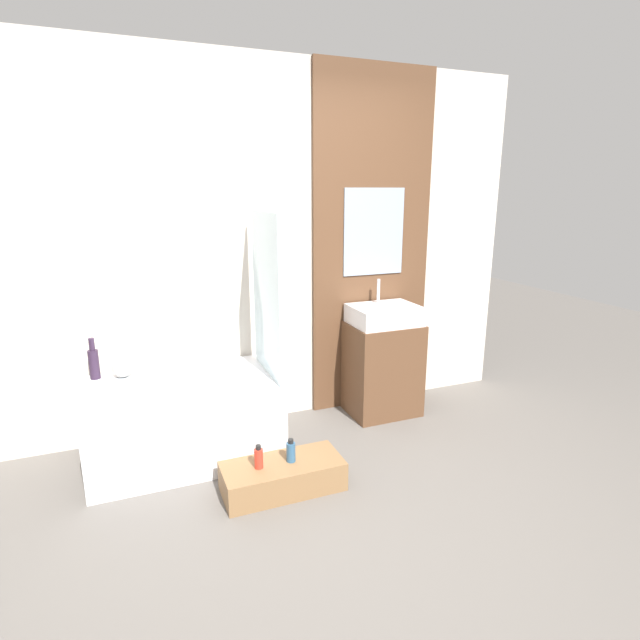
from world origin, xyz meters
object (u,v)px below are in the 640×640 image
(wooden_step_bench, at_px, (283,476))
(bottle_soap_primary, at_px, (259,458))
(bathtub, at_px, (184,419))
(vase_round_light, at_px, (123,367))
(vase_tall_dark, at_px, (94,362))
(sink, at_px, (384,315))
(bottle_soap_secondary, at_px, (291,451))

(wooden_step_bench, xyz_separation_m, bottle_soap_primary, (-0.14, 0.00, 0.15))
(bathtub, relative_size, vase_round_light, 9.05)
(wooden_step_bench, xyz_separation_m, vase_tall_dark, (-0.99, 0.87, 0.55))
(sink, bearing_deg, bottle_soap_primary, -148.60)
(sink, xyz_separation_m, vase_tall_dark, (-2.04, 0.14, -0.16))
(wooden_step_bench, bearing_deg, vase_tall_dark, 138.57)
(bathtub, xyz_separation_m, sink, (1.53, 0.13, 0.53))
(wooden_step_bench, relative_size, bottle_soap_primary, 4.98)
(sink, height_order, bottle_soap_primary, sink)
(vase_round_light, bearing_deg, bottle_soap_secondary, -43.89)
(vase_tall_dark, relative_size, vase_round_light, 2.08)
(sink, bearing_deg, vase_tall_dark, 175.97)
(sink, relative_size, bottle_soap_secondary, 3.57)
(vase_tall_dark, bearing_deg, bottle_soap_secondary, -39.96)
(wooden_step_bench, distance_m, vase_round_light, 1.28)
(bathtub, bearing_deg, vase_tall_dark, 151.99)
(bottle_soap_primary, height_order, bottle_soap_secondary, same)
(bottle_soap_primary, bearing_deg, bathtub, 119.25)
(vase_tall_dark, height_order, bottle_soap_secondary, vase_tall_dark)
(wooden_step_bench, relative_size, vase_round_light, 5.37)
(bottle_soap_secondary, bearing_deg, bathtub, 131.42)
(bathtub, height_order, vase_round_light, vase_round_light)
(sink, distance_m, vase_round_light, 1.89)
(vase_round_light, distance_m, bottle_soap_primary, 1.14)
(bathtub, relative_size, sink, 2.36)
(sink, distance_m, bottle_soap_secondary, 1.36)
(bottle_soap_secondary, bearing_deg, sink, 36.07)
(vase_round_light, relative_size, bottle_soap_secondary, 0.93)
(bottle_soap_primary, relative_size, bottle_soap_secondary, 1.00)
(bathtub, relative_size, bottle_soap_secondary, 8.42)
(wooden_step_bench, height_order, bottle_soap_secondary, bottle_soap_secondary)
(vase_tall_dark, bearing_deg, bottle_soap_primary, -45.82)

